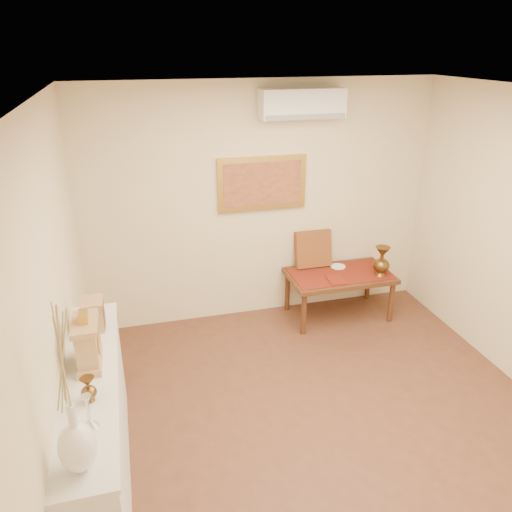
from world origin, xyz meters
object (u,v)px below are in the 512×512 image
object	(u,v)px
display_ledge	(98,433)
mantel_clock	(88,342)
brass_urn_tall	(382,258)
white_vase	(67,387)
low_table	(339,279)
wooden_chest	(94,314)

from	to	relation	value
display_ledge	mantel_clock	xyz separation A→B (m)	(0.01, 0.14, 0.66)
mantel_clock	brass_urn_tall	bearing A→B (deg)	26.86
white_vase	display_ledge	distance (m)	1.30
white_vase	display_ledge	size ratio (longest dim) A/B	0.52
white_vase	low_table	xyz separation A→B (m)	(2.68, 2.69, -1.02)
mantel_clock	wooden_chest	distance (m)	0.49
white_vase	brass_urn_tall	xyz separation A→B (m)	(3.11, 2.52, -0.73)
white_vase	display_ledge	world-z (taller)	white_vase
mantel_clock	low_table	world-z (taller)	mantel_clock
white_vase	wooden_chest	world-z (taller)	white_vase
brass_urn_tall	mantel_clock	size ratio (longest dim) A/B	1.04
mantel_clock	low_table	distance (m)	3.26
low_table	white_vase	bearing A→B (deg)	-134.88
brass_urn_tall	wooden_chest	world-z (taller)	wooden_chest
mantel_clock	low_table	bearing A→B (deg)	33.10
brass_urn_tall	display_ledge	distance (m)	3.55
brass_urn_tall	wooden_chest	distance (m)	3.28
wooden_chest	low_table	xyz separation A→B (m)	(2.65, 1.26, -0.62)
brass_urn_tall	mantel_clock	xyz separation A→B (m)	(-3.10, -1.57, 0.38)
white_vase	low_table	bearing A→B (deg)	45.12
white_vase	wooden_chest	bearing A→B (deg)	88.61
display_ledge	low_table	size ratio (longest dim) A/B	1.68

